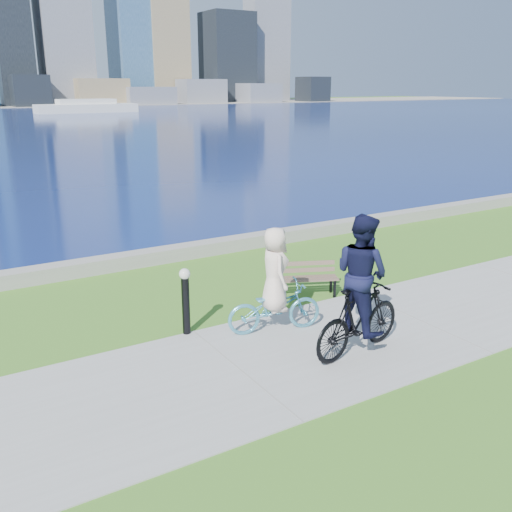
{
  "coord_description": "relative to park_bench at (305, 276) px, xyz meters",
  "views": [
    {
      "loc": [
        -8.08,
        -7.22,
        4.44
      ],
      "look_at": [
        -2.34,
        2.24,
        1.1
      ],
      "focal_mm": 40.0,
      "sensor_mm": 36.0,
      "label": 1
    }
  ],
  "objects": [
    {
      "name": "ferry_far",
      "position": [
        18.95,
        86.28,
        0.46
      ],
      "size": [
        15.88,
        4.54,
        2.15
      ],
      "color": "silver",
      "rests_on": "ground"
    },
    {
      "name": "bollard_lamp",
      "position": [
        -3.07,
        -0.54,
        0.29
      ],
      "size": [
        0.21,
        0.21,
        1.28
      ],
      "color": "black",
      "rests_on": "ground"
    },
    {
      "name": "cyclist_man",
      "position": [
        -0.91,
        -2.79,
        0.6
      ],
      "size": [
        0.89,
        2.1,
        2.44
      ],
      "rotation": [
        0.0,
        0.0,
        1.72
      ],
      "color": "black",
      "rests_on": "ground"
    },
    {
      "name": "park_bench",
      "position": [
        0.0,
        0.0,
        0.0
      ],
      "size": [
        1.47,
        1.0,
        0.72
      ],
      "rotation": [
        0.0,
        0.0,
        -0.42
      ],
      "color": "black",
      "rests_on": "ground"
    },
    {
      "name": "seawall",
      "position": [
        1.07,
        3.93,
        -0.27
      ],
      "size": [
        90.0,
        0.5,
        0.35
      ],
      "primitive_type": "cube",
      "color": "gray",
      "rests_on": "ground"
    },
    {
      "name": "cyclist_woman",
      "position": [
        -1.63,
        -1.28,
        0.32
      ],
      "size": [
        1.05,
        1.88,
        1.99
      ],
      "rotation": [
        0.0,
        0.0,
        1.32
      ],
      "color": "#50A7C4",
      "rests_on": "ground"
    },
    {
      "name": "concrete_path",
      "position": [
        1.07,
        -2.27,
        -0.43
      ],
      "size": [
        80.0,
        3.5,
        0.02
      ],
      "primitive_type": "cube",
      "color": "gray",
      "rests_on": "ground"
    },
    {
      "name": "ground",
      "position": [
        1.07,
        -2.27,
        -0.44
      ],
      "size": [
        320.0,
        320.0,
        0.0
      ],
      "primitive_type": "plane",
      "color": "#396C1C",
      "rests_on": "ground"
    }
  ]
}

